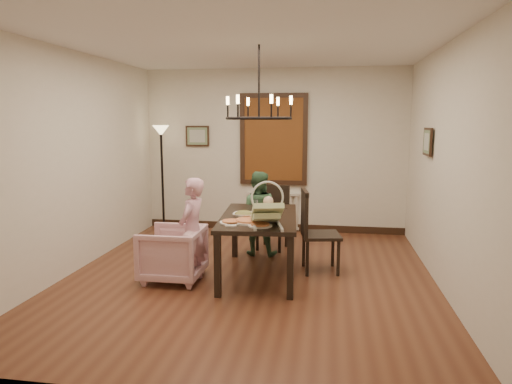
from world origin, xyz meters
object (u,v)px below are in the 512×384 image
(armchair, at_px, (172,253))
(floor_lamp, at_px, (162,180))
(elderly_woman, at_px, (192,239))
(dining_table, at_px, (259,223))
(seated_man, at_px, (258,220))
(chair_right, at_px, (321,230))
(baby_bouncer, at_px, (267,211))
(chair_far, at_px, (272,217))
(drinking_glass, at_px, (266,211))

(armchair, xyz_separation_m, floor_lamp, (-1.00, 2.37, 0.57))
(elderly_woman, distance_m, floor_lamp, 2.72)
(dining_table, xyz_separation_m, seated_man, (-0.15, 0.90, -0.17))
(chair_right, relative_size, seated_man, 1.07)
(baby_bouncer, bearing_deg, seated_man, 89.39)
(baby_bouncer, distance_m, floor_lamp, 3.39)
(chair_far, bearing_deg, armchair, -112.60)
(dining_table, bearing_deg, chair_far, 84.69)
(dining_table, xyz_separation_m, baby_bouncer, (0.17, -0.55, 0.26))
(seated_man, bearing_deg, armchair, 57.33)
(dining_table, xyz_separation_m, elderly_woman, (-0.75, -0.34, -0.15))
(seated_man, bearing_deg, chair_right, 148.37)
(chair_far, distance_m, drinking_glass, 1.29)
(drinking_glass, distance_m, floor_lamp, 2.95)
(chair_right, height_order, drinking_glass, chair_right)
(baby_bouncer, xyz_separation_m, drinking_glass, (-0.08, 0.53, -0.11))
(chair_right, xyz_separation_m, armchair, (-1.77, -0.61, -0.21))
(chair_far, xyz_separation_m, baby_bouncer, (0.16, -1.77, 0.45))
(seated_man, bearing_deg, floor_lamp, -29.42)
(armchair, relative_size, seated_man, 0.72)
(dining_table, relative_size, chair_far, 1.76)
(elderly_woman, bearing_deg, baby_bouncer, 84.74)
(elderly_woman, relative_size, drinking_glass, 8.14)
(armchair, bearing_deg, drinking_glass, 105.12)
(dining_table, height_order, armchair, dining_table)
(armchair, distance_m, elderly_woman, 0.32)
(dining_table, height_order, chair_right, chair_right)
(drinking_glass, bearing_deg, chair_right, 24.49)
(chair_far, bearing_deg, floor_lamp, 168.82)
(dining_table, relative_size, floor_lamp, 0.94)
(elderly_woman, bearing_deg, chair_far, 161.36)
(chair_far, distance_m, floor_lamp, 2.22)
(seated_man, relative_size, baby_bouncer, 1.89)
(dining_table, distance_m, elderly_woman, 0.84)
(chair_right, bearing_deg, dining_table, 100.48)
(baby_bouncer, bearing_deg, chair_right, 41.31)
(drinking_glass, relative_size, floor_lamp, 0.07)
(dining_table, height_order, baby_bouncer, baby_bouncer)
(dining_table, xyz_separation_m, floor_lamp, (-2.01, 2.04, 0.22))
(chair_right, height_order, floor_lamp, floor_lamp)
(chair_right, xyz_separation_m, seated_man, (-0.91, 0.62, -0.03))
(floor_lamp, bearing_deg, chair_right, -32.47)
(dining_table, distance_m, drinking_glass, 0.18)
(floor_lamp, bearing_deg, dining_table, -45.48)
(elderly_woman, xyz_separation_m, seated_man, (0.60, 1.23, -0.02))
(chair_right, distance_m, baby_bouncer, 1.09)
(seated_man, height_order, baby_bouncer, baby_bouncer)
(elderly_woman, height_order, seated_man, elderly_woman)
(seated_man, xyz_separation_m, baby_bouncer, (0.33, -1.44, 0.43))
(floor_lamp, bearing_deg, armchair, -67.15)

